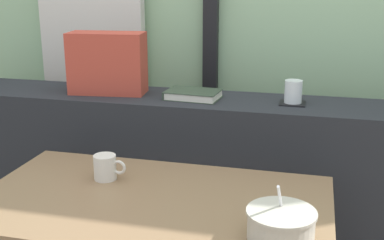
% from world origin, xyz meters
% --- Properties ---
extents(dark_console_ledge, '(2.80, 0.33, 0.86)m').
position_xyz_m(dark_console_ledge, '(0.00, 0.55, 0.43)').
color(dark_console_ledge, '#23262B').
rests_on(dark_console_ledge, ground).
extents(breakfast_table, '(1.09, 0.63, 0.69)m').
position_xyz_m(breakfast_table, '(-0.09, -0.06, 0.57)').
color(breakfast_table, brown).
rests_on(breakfast_table, ground).
extents(coaster_square, '(0.10, 0.10, 0.00)m').
position_xyz_m(coaster_square, '(0.30, 0.55, 0.86)').
color(coaster_square, black).
rests_on(coaster_square, dark_console_ledge).
extents(juice_glass, '(0.07, 0.07, 0.09)m').
position_xyz_m(juice_glass, '(0.30, 0.55, 0.91)').
color(juice_glass, white).
rests_on(juice_glass, coaster_square).
extents(closed_book, '(0.23, 0.17, 0.03)m').
position_xyz_m(closed_book, '(-0.11, 0.54, 0.88)').
color(closed_book, '#334233').
rests_on(closed_book, dark_console_ledge).
extents(throw_pillow, '(0.33, 0.18, 0.26)m').
position_xyz_m(throw_pillow, '(-0.49, 0.55, 0.99)').
color(throw_pillow, '#B74233').
rests_on(throw_pillow, dark_console_ledge).
extents(soup_bowl, '(0.18, 0.18, 0.16)m').
position_xyz_m(soup_bowl, '(0.32, -0.21, 0.72)').
color(soup_bowl, '#BCB7A8').
rests_on(soup_bowl, breakfast_table).
extents(ceramic_mug, '(0.11, 0.08, 0.08)m').
position_xyz_m(ceramic_mug, '(-0.29, 0.05, 0.73)').
color(ceramic_mug, silver).
rests_on(ceramic_mug, breakfast_table).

